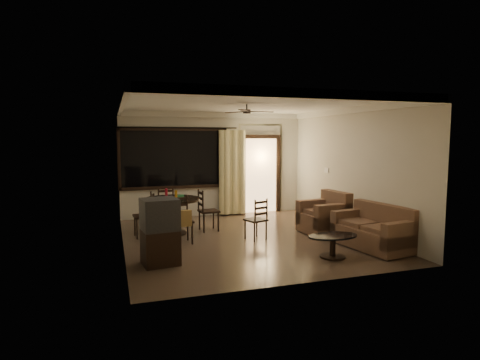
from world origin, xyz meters
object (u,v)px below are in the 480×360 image
object	(u,v)px
dining_table	(172,206)
tv_cabinet	(160,231)
side_chair	(256,227)
coffee_table	(333,243)
dining_chair_north	(165,215)
dining_chair_south	(182,228)
armchair	(325,216)
sofa	(375,231)
dining_chair_west	(145,224)
dining_chair_east	(208,218)

from	to	relation	value
dining_table	tv_cabinet	distance (m)	2.14
side_chair	coffee_table	bearing A→B (deg)	99.27
dining_chair_north	coffee_table	xyz separation A→B (m)	(2.52, -3.42, -0.01)
dining_chair_south	dining_chair_north	distance (m)	1.64
dining_chair_south	dining_chair_north	xyz separation A→B (m)	(-0.13, 1.64, -0.02)
dining_table	armchair	distance (m)	3.41
sofa	armchair	xyz separation A→B (m)	(-0.28, 1.38, 0.05)
dining_chair_west	dining_chair_east	bearing A→B (deg)	90.76
dining_chair_south	sofa	size ratio (longest dim) A/B	0.58
dining_chair_north	coffee_table	distance (m)	4.24
dining_chair_north	dining_table	bearing A→B (deg)	90.10
coffee_table	side_chair	xyz separation A→B (m)	(-0.86, 1.61, -0.01)
dining_chair_east	side_chair	size ratio (longest dim) A/B	1.09
tv_cabinet	dining_chair_south	bearing A→B (deg)	57.64
tv_cabinet	side_chair	size ratio (longest dim) A/B	1.28
dining_chair_east	dining_chair_north	distance (m)	1.15
armchair	coffee_table	size ratio (longest dim) A/B	1.07
dining_chair_west	dining_chair_south	distance (m)	1.03
sofa	armchair	size ratio (longest dim) A/B	1.65
dining_table	dining_chair_east	size ratio (longest dim) A/B	1.33
dining_chair_west	armchair	world-z (taller)	dining_chair_west
dining_chair_west	dining_chair_north	bearing A→B (deg)	143.25
dining_chair_north	coffee_table	bearing A→B (deg)	121.70
dining_chair_north	armchair	world-z (taller)	dining_chair_north
dining_chair_south	coffee_table	world-z (taller)	dining_chair_south
sofa	side_chair	size ratio (longest dim) A/B	1.87
dining_chair_west	sofa	world-z (taller)	dining_chair_west
dining_table	dining_chair_east	bearing A→B (deg)	4.57
dining_chair_north	sofa	size ratio (longest dim) A/B	0.58
dining_table	side_chair	xyz separation A→B (m)	(1.59, -1.03, -0.36)
dining_chair_west	dining_chair_east	world-z (taller)	same
armchair	side_chair	bearing A→B (deg)	176.55
dining_chair_west	armchair	xyz separation A→B (m)	(3.87, -0.88, 0.09)
dining_chair_west	armchair	bearing A→B (deg)	72.52
armchair	dining_chair_west	bearing A→B (deg)	161.00
dining_chair_north	tv_cabinet	world-z (taller)	tv_cabinet
dining_chair_east	tv_cabinet	bearing A→B (deg)	143.56
dining_chair_south	side_chair	distance (m)	1.53
sofa	coffee_table	bearing A→B (deg)	-172.76
dining_table	dining_chair_west	bearing A→B (deg)	-173.46
coffee_table	dining_table	bearing A→B (deg)	132.91
dining_chair_east	tv_cabinet	world-z (taller)	tv_cabinet
dining_chair_east	side_chair	distance (m)	1.33
dining_chair_north	tv_cabinet	bearing A→B (deg)	76.75
dining_chair_west	side_chair	world-z (taller)	dining_chair_west
tv_cabinet	side_chair	distance (m)	2.36
dining_table	dining_chair_west	xyz separation A→B (m)	(-0.60, -0.07, -0.34)
dining_chair_north	sofa	distance (m)	4.77
armchair	sofa	bearing A→B (deg)	-84.80
dining_chair_south	side_chair	xyz separation A→B (m)	(1.52, -0.17, -0.05)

